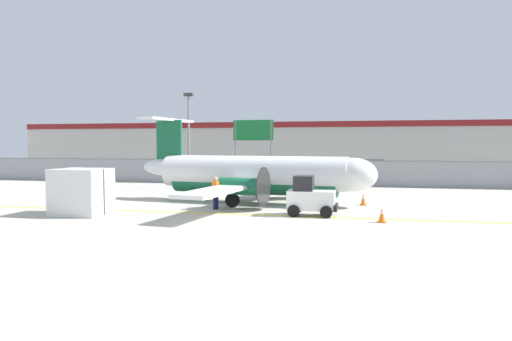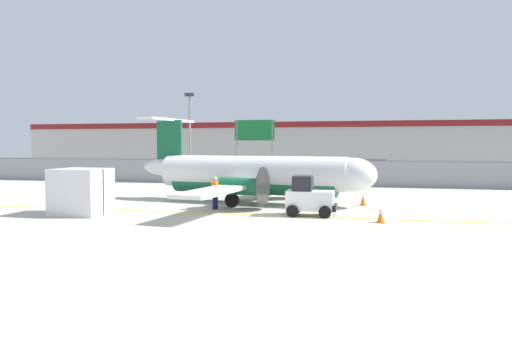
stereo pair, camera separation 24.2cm
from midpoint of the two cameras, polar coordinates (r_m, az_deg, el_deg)
ground_plane at (r=21.89m, az=-0.83°, el=-5.53°), size 140.00×140.00×0.01m
perimeter_fence at (r=37.45m, az=4.84°, el=-0.14°), size 98.00×0.10×2.10m
parking_lot_strip at (r=48.92m, az=6.64°, el=-0.58°), size 98.00×17.00×0.12m
background_building at (r=67.22m, az=8.28°, el=3.19°), size 91.00×8.10×6.50m
commuter_airplane at (r=26.09m, az=0.31°, el=-0.57°), size 14.34×16.06×4.92m
baggage_tug at (r=21.66m, az=6.97°, el=-3.38°), size 2.35×1.42×1.88m
ground_crew_worker at (r=23.65m, az=-4.84°, el=-2.56°), size 0.45×0.54×1.70m
cargo_container at (r=23.40m, az=-20.74°, el=-2.47°), size 2.46×2.07×2.20m
traffic_cone_near_left at (r=25.81m, az=13.51°, el=-3.58°), size 0.36×0.36×0.64m
traffic_cone_near_right at (r=27.53m, az=4.47°, el=-3.07°), size 0.36×0.36×0.64m
traffic_cone_far_left at (r=20.40m, az=15.65°, el=-5.43°), size 0.36×0.36×0.64m
parked_car_0 at (r=52.09m, az=-7.91°, el=0.56°), size 4.37×2.39×1.58m
parked_car_1 at (r=53.75m, az=-0.91°, el=0.68°), size 4.24×2.07×1.58m
parked_car_2 at (r=45.30m, az=6.48°, el=0.16°), size 4.20×2.00×1.58m
parked_car_3 at (r=51.36m, az=15.04°, el=0.44°), size 4.31×2.23×1.58m
parked_car_4 at (r=46.21m, az=24.17°, el=-0.04°), size 4.21×2.02×1.58m
apron_light_pole at (r=35.45m, az=-8.08°, el=4.79°), size 0.70×0.30×7.27m
highway_sign at (r=40.37m, az=-0.00°, el=4.41°), size 3.60×0.14×5.50m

